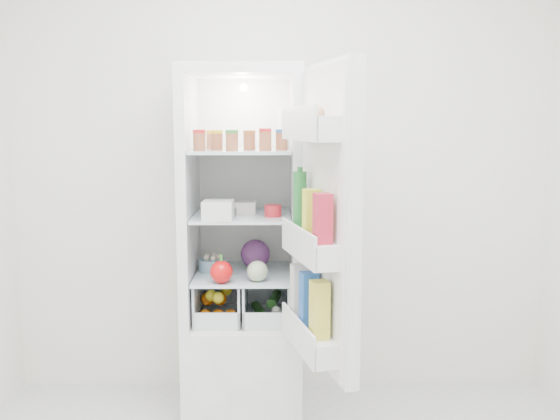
{
  "coord_description": "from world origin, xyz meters",
  "views": [
    {
      "loc": [
        -0.04,
        -1.99,
        1.53
      ],
      "look_at": [
        -0.01,
        0.95,
        1.11
      ],
      "focal_mm": 40.0,
      "sensor_mm": 36.0,
      "label": 1
    }
  ],
  "objects_px": {
    "red_cabbage": "(255,254)",
    "fridge_door": "(323,225)",
    "mushroom_bowl": "(212,265)",
    "refrigerator": "(244,285)"
  },
  "relations": [
    {
      "from": "refrigerator",
      "to": "red_cabbage",
      "type": "relative_size",
      "value": 11.53
    },
    {
      "from": "red_cabbage",
      "to": "refrigerator",
      "type": "bearing_deg",
      "value": -155.89
    },
    {
      "from": "fridge_door",
      "to": "red_cabbage",
      "type": "bearing_deg",
      "value": 11.76
    },
    {
      "from": "mushroom_bowl",
      "to": "fridge_door",
      "type": "xyz_separation_m",
      "value": [
        0.54,
        -0.6,
        0.31
      ]
    },
    {
      "from": "mushroom_bowl",
      "to": "fridge_door",
      "type": "distance_m",
      "value": 0.86
    },
    {
      "from": "red_cabbage",
      "to": "mushroom_bowl",
      "type": "xyz_separation_m",
      "value": [
        -0.23,
        -0.06,
        -0.05
      ]
    },
    {
      "from": "red_cabbage",
      "to": "mushroom_bowl",
      "type": "distance_m",
      "value": 0.24
    },
    {
      "from": "refrigerator",
      "to": "mushroom_bowl",
      "type": "relative_size",
      "value": 13.04
    },
    {
      "from": "refrigerator",
      "to": "fridge_door",
      "type": "bearing_deg",
      "value": -59.5
    },
    {
      "from": "red_cabbage",
      "to": "fridge_door",
      "type": "distance_m",
      "value": 0.77
    }
  ]
}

